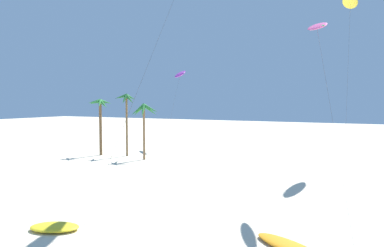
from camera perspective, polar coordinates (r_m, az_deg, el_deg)
name	(u,v)px	position (r m, az deg, el deg)	size (l,w,h in m)	color
palm_tree_0	(100,110)	(57.15, -14.89, 2.17)	(3.49, 3.81, 9.03)	brown
palm_tree_1	(126,105)	(55.35, -10.75, 3.03)	(3.22, 3.45, 9.84)	brown
palm_tree_2	(144,113)	(51.43, -7.91, 1.66)	(4.37, 4.02, 8.32)	olive
flying_kite_2	(350,2)	(48.84, 24.63, 17.68)	(2.23, 7.39, 21.39)	yellow
flying_kite_3	(180,74)	(64.64, -1.99, 8.11)	(4.68, 4.68, 14.41)	purple
flying_kite_4	(317,27)	(30.98, 19.87, 14.78)	(5.02, 12.44, 15.60)	#EA5193
grounded_kite_1	(291,247)	(21.97, 15.91, -18.94)	(5.08, 3.72, 0.38)	orange
grounded_kite_2	(55,227)	(25.78, -21.68, -15.55)	(3.76, 2.98, 0.43)	yellow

